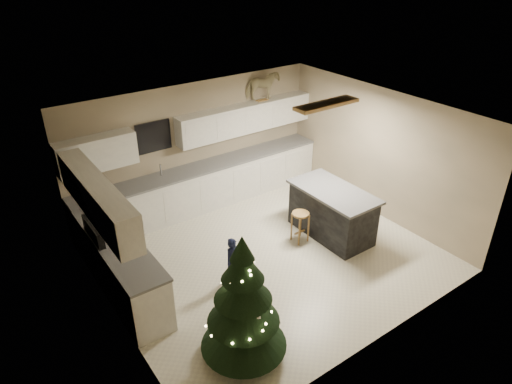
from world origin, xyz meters
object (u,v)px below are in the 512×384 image
Objects in this scene: christmas_tree at (243,309)px; rocking_horse at (262,86)px; island at (332,212)px; bar_stool at (300,220)px; toddler at (234,261)px.

christmas_tree is 2.55× the size of rocking_horse.
christmas_tree is at bearing 156.05° from rocking_horse.
island is 3.37m from christmas_tree.
bar_stool is 0.80× the size of rocking_horse.
toddler is at bearing 151.40° from rocking_horse.
rocking_horse reaches higher than toddler.
toddler is at bearing -170.31° from bar_stool.
christmas_tree is at bearing -125.98° from toddler.
christmas_tree is 2.30× the size of toddler.
rocking_horse is at bearing 70.93° from bar_stool.
rocking_horse is at bearing 38.46° from toddler.
island is at bearing -5.04° from toddler.
island is 2.25× the size of rocking_horse.
rocking_horse is at bearing 51.07° from christmas_tree.
rocking_horse is (2.45, 2.58, 1.90)m from toddler.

